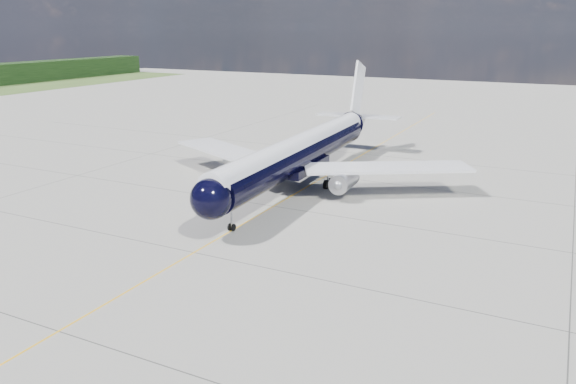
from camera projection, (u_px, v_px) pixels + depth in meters
name	position (u px, v px, depth m)	size (l,w,h in m)	color
ground	(293.00, 195.00, 66.80)	(320.00, 320.00, 0.00)	gray
taxiway_centerline	(274.00, 206.00, 62.51)	(0.16, 160.00, 0.01)	#EDA80C
main_airliner	(303.00, 151.00, 69.60)	(40.79, 49.66, 14.35)	black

